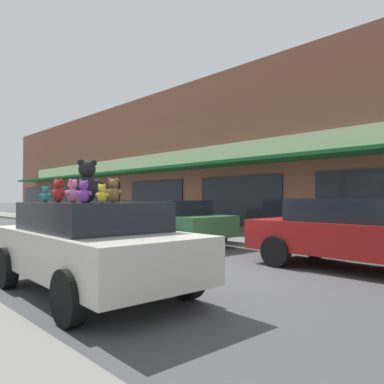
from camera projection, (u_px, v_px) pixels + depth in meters
ground_plane at (190, 270)px, 7.77m from camera, size 260.00×260.00×0.00m
sidewalk_far at (314, 246)px, 11.33m from camera, size 2.81×90.00×0.13m
storefront_row at (250, 168)px, 24.71m from camera, size 17.15×38.50×6.97m
plush_art_car at (91, 244)px, 5.92m from camera, size 2.13×4.15×1.44m
teddy_bear_giant at (87, 182)px, 5.92m from camera, size 0.52×0.36×0.69m
teddy_bear_purple at (84, 192)px, 5.15m from camera, size 0.19×0.23×0.32m
teddy_bear_pink at (73, 191)px, 5.42m from camera, size 0.26×0.19×0.35m
teddy_bear_teal at (45, 195)px, 6.07m from camera, size 0.20×0.15×0.26m
teddy_bear_brown at (113, 191)px, 5.80m from camera, size 0.26×0.26×0.38m
teddy_bear_yellow at (102, 194)px, 5.16m from camera, size 0.17×0.19×0.27m
teddy_bear_red at (58, 191)px, 6.21m from camera, size 0.22×0.29×0.39m
parked_car_far_left at (356, 232)px, 7.77m from camera, size 1.96×4.46×1.50m
parked_car_far_center at (167, 220)px, 12.27m from camera, size 2.10×4.56×1.44m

